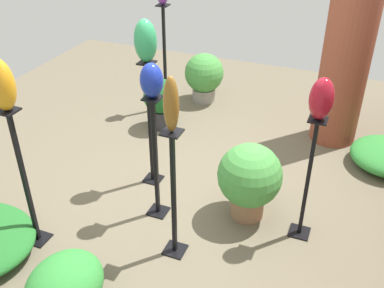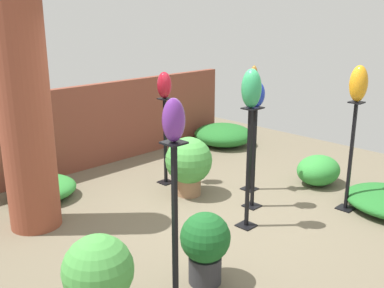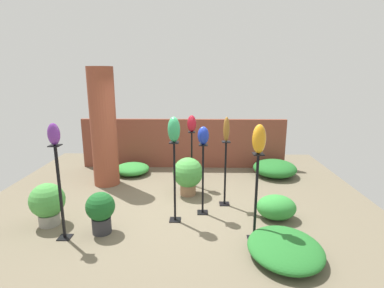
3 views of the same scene
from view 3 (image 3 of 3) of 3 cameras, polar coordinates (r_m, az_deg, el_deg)
ground_plane at (r=6.03m, az=-2.84°, el=-12.00°), size 8.00×8.00×0.00m
brick_wall_back at (r=8.29m, az=-1.62°, el=0.12°), size 5.60×0.12×1.36m
brick_pillar at (r=7.16m, az=-16.49°, el=3.03°), size 0.59×0.59×2.73m
pedestal_jade at (r=5.29m, az=-3.33°, el=-7.85°), size 0.20×0.20×1.45m
pedestal_ruby at (r=6.95m, az=-0.05°, el=-3.27°), size 0.20×0.20×1.28m
pedestal_violet at (r=5.14m, az=-23.75°, el=-9.14°), size 0.20×0.20×1.54m
pedestal_bronze at (r=5.97m, az=6.33°, el=-6.10°), size 0.20×0.20×1.30m
pedestal_amber at (r=4.81m, az=12.05°, el=-10.58°), size 0.20×0.20×1.42m
pedestal_cobalt at (r=5.58m, az=2.08°, el=-7.29°), size 0.20×0.20×1.33m
art_vase_jade at (r=5.02m, az=-3.48°, el=2.77°), size 0.21×0.23×0.43m
art_vase_ruby at (r=6.75m, az=-0.05°, el=3.92°), size 0.20×0.21×0.38m
art_vase_violet at (r=4.87m, az=-24.84°, el=1.72°), size 0.18×0.16×0.33m
art_vase_bronze at (r=5.73m, az=6.57°, el=2.81°), size 0.12×0.13×0.48m
art_vase_amber at (r=4.50m, az=12.66°, el=0.93°), size 0.20×0.22×0.44m
art_vase_cobalt at (r=5.33m, az=2.16°, el=1.62°), size 0.20×0.21×0.33m
potted_plant_mid_right at (r=5.81m, az=-25.82°, el=-9.96°), size 0.59×0.59×0.75m
potted_plant_walkway_edge at (r=5.22m, az=-17.01°, el=-11.94°), size 0.47×0.47×0.70m
potted_plant_near_pillar at (r=6.46m, az=-0.78°, el=-5.73°), size 0.65×0.65×0.83m
foliage_bed_east at (r=5.73m, az=15.77°, el=-11.52°), size 0.70×0.59×0.43m
foliage_bed_west at (r=4.73m, az=17.30°, el=-18.42°), size 1.07×1.22×0.27m
foliage_bed_center at (r=7.99m, az=-11.33°, el=-4.67°), size 0.89×0.88×0.28m
foliage_bed_rear at (r=8.01m, az=15.48°, el=-4.46°), size 1.10×1.14×0.39m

